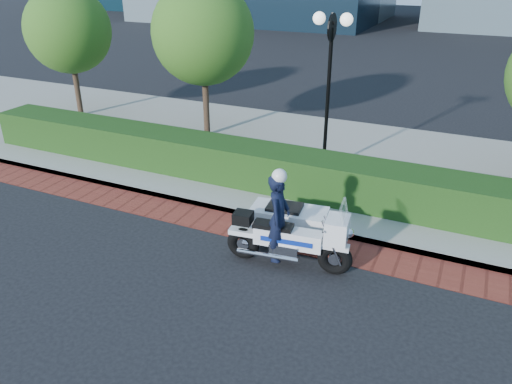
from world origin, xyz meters
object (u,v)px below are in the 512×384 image
at_px(tree_b, 203,33).
at_px(police_motorcycle, 288,225).
at_px(tree_a, 68,30).
at_px(lamppost, 330,69).

distance_m(tree_b, police_motorcycle, 8.08).
distance_m(tree_a, police_motorcycle, 12.28).
relative_size(lamppost, tree_b, 0.86).
distance_m(lamppost, tree_a, 10.09).
distance_m(tree_a, tree_b, 5.50).
bearing_deg(tree_b, police_motorcycle, -47.79).
bearing_deg(lamppost, tree_a, 172.59).
height_order(tree_a, police_motorcycle, tree_a).
bearing_deg(lamppost, police_motorcycle, -81.95).
distance_m(lamppost, police_motorcycle, 4.92).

